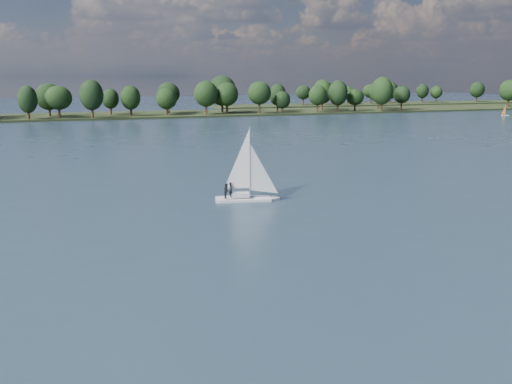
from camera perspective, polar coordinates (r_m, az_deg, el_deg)
ground at (r=129.63m, az=-6.08°, el=4.42°), size 700.00×700.00×0.00m
far_shore at (r=239.39m, az=-12.72°, el=7.42°), size 660.00×40.00×1.50m
far_shore_back at (r=343.42m, az=13.87°, el=8.52°), size 220.00×30.00×1.40m
sailboat at (r=73.21m, az=-1.22°, el=1.24°), size 7.88×3.71×10.00m
dinghy_orange at (r=257.53m, az=23.66°, el=7.26°), size 3.12×2.18×4.65m
treeline at (r=234.83m, az=-13.40°, el=9.27°), size 562.75×74.05×17.58m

